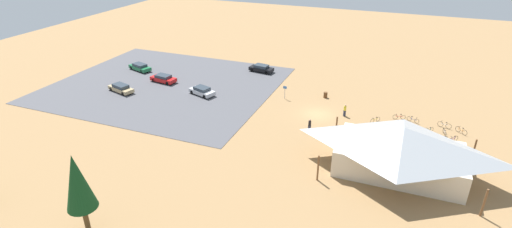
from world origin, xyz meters
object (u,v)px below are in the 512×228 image
object	(u,v)px
lot_sign	(285,90)
visitor_by_pavilion	(310,125)
car_red_aisle_side	(163,78)
bicycle_green_edge_south	(412,129)
bicycle_orange_yard_front	(461,131)
visitor_near_lot	(345,110)
bicycle_black_lone_east	(431,137)
car_black_mid_lot	(261,68)
car_silver_second_row	(202,91)
bicycle_blue_near_porch	(390,125)
car_tan_end_stall	(121,88)
bicycle_red_front_row	(399,117)
bicycle_purple_mid_cluster	(453,140)
bicycle_white_back_row	(444,125)
bicycle_orange_by_bin	(407,134)
bicycle_blue_lone_west	(413,120)
bicycle_teal_yard_center	(429,131)
bicycle_yellow_edge_north	(375,120)
trash_bin	(325,95)
bicycle_silver_near_sign	(445,132)
bike_pavilion	(401,147)
car_green_near_entry	(140,67)

from	to	relation	value
lot_sign	visitor_by_pavilion	world-z (taller)	lot_sign
car_red_aisle_side	bicycle_green_edge_south	bearing A→B (deg)	175.19
bicycle_orange_yard_front	visitor_near_lot	world-z (taller)	visitor_near_lot
bicycle_black_lone_east	car_black_mid_lot	distance (m)	33.34
lot_sign	car_silver_second_row	distance (m)	13.32
bicycle_blue_near_porch	car_tan_end_stall	world-z (taller)	car_tan_end_stall
bicycle_blue_near_porch	bicycle_red_front_row	distance (m)	3.26
bicycle_orange_yard_front	car_tan_end_stall	size ratio (longest dim) A/B	0.26
car_silver_second_row	bicycle_green_edge_south	bearing A→B (deg)	178.37
car_black_mid_lot	bicycle_orange_yard_front	bearing A→B (deg)	158.92
bicycle_purple_mid_cluster	car_tan_end_stall	xyz separation A→B (m)	(49.82, 1.91, 0.30)
bicycle_white_back_row	car_silver_second_row	bearing A→B (deg)	3.23
bicycle_orange_by_bin	bicycle_blue_lone_west	size ratio (longest dim) A/B	1.03
bicycle_teal_yard_center	bicycle_blue_lone_west	bearing A→B (deg)	-51.61
bicycle_orange_yard_front	car_black_mid_lot	xyz separation A→B (m)	(32.99, -12.72, 0.32)
car_tan_end_stall	car_silver_second_row	bearing A→B (deg)	-163.71
bicycle_orange_yard_front	visitor_by_pavilion	distance (m)	19.93
bicycle_blue_near_porch	bicycle_blue_lone_west	bearing A→B (deg)	-134.65
bicycle_red_front_row	car_silver_second_row	distance (m)	30.21
lot_sign	bicycle_purple_mid_cluster	bearing A→B (deg)	167.44
bicycle_yellow_edge_north	visitor_near_lot	distance (m)	4.39
car_tan_end_stall	car_black_mid_lot	bearing A→B (deg)	-135.59
bicycle_orange_by_bin	trash_bin	bearing A→B (deg)	-34.73
bicycle_silver_near_sign	car_black_mid_lot	xyz separation A→B (m)	(30.94, -13.93, 0.36)
lot_sign	bicycle_blue_lone_west	size ratio (longest dim) A/B	1.34
trash_bin	bicycle_silver_near_sign	xyz separation A→B (m)	(-17.17, 6.40, -0.09)
bicycle_white_back_row	bicycle_teal_yard_center	world-z (taller)	bicycle_white_back_row
bicycle_orange_by_bin	visitor_near_lot	bearing A→B (deg)	-20.07
bicycle_purple_mid_cluster	bicycle_yellow_edge_north	xyz separation A→B (m)	(9.78, -2.13, -0.03)
trash_bin	car_silver_second_row	world-z (taller)	car_silver_second_row
bicycle_teal_yard_center	car_black_mid_lot	world-z (taller)	car_black_mid_lot
bicycle_teal_yard_center	car_red_aisle_side	world-z (taller)	car_red_aisle_side
bicycle_red_front_row	visitor_by_pavilion	bearing A→B (deg)	37.17
bicycle_orange_by_bin	car_silver_second_row	bearing A→B (deg)	-4.55
bike_pavilion	car_green_near_entry	size ratio (longest dim) A/B	3.20
bicycle_red_front_row	visitor_near_lot	size ratio (longest dim) A/B	0.94
bike_pavilion	visitor_by_pavilion	xyz separation A→B (m)	(11.43, -5.42, -2.11)
bicycle_orange_by_bin	car_silver_second_row	distance (m)	31.46
trash_bin	bicycle_yellow_edge_north	world-z (taller)	trash_bin
bicycle_red_front_row	bicycle_silver_near_sign	xyz separation A→B (m)	(-5.80, 2.59, -0.01)
visitor_by_pavilion	car_tan_end_stall	bearing A→B (deg)	-3.56
bicycle_blue_lone_west	bicycle_orange_yard_front	distance (m)	6.12
bike_pavilion	bicycle_orange_by_bin	bearing A→B (deg)	-94.43
bicycle_blue_near_porch	bicycle_green_edge_south	distance (m)	2.89
bicycle_purple_mid_cluster	car_green_near_entry	distance (m)	53.99
lot_sign	bicycle_orange_yard_front	size ratio (longest dim) A/B	1.65
bicycle_red_front_row	car_tan_end_stall	size ratio (longest dim) A/B	0.34
lot_sign	car_green_near_entry	size ratio (longest dim) A/B	0.44
bicycle_purple_mid_cluster	bicycle_silver_near_sign	bearing A→B (deg)	-61.47
bicycle_blue_near_porch	car_green_near_entry	world-z (taller)	car_green_near_entry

